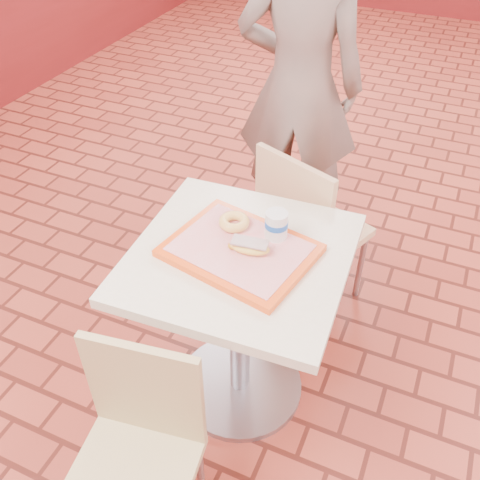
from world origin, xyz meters
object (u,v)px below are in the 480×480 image
at_px(customer, 299,87).
at_px(main_table, 240,304).
at_px(chair_main_back, 306,226).
at_px(long_john_donut, 249,247).
at_px(paper_cup, 276,225).
at_px(chair_main_front, 138,446).
at_px(serving_tray, 240,250).
at_px(ring_donut, 234,222).

bearing_deg(customer, main_table, 90.24).
relative_size(main_table, chair_main_back, 0.89).
height_order(long_john_donut, paper_cup, paper_cup).
bearing_deg(chair_main_front, serving_tray, 74.34).
bearing_deg(chair_main_back, customer, -44.37).
bearing_deg(main_table, paper_cup, 48.80).
bearing_deg(chair_main_front, chair_main_back, 74.75).
distance_m(chair_main_front, customer, 1.82).
relative_size(serving_tray, paper_cup, 4.74).
xyz_separation_m(serving_tray, long_john_donut, (0.04, -0.01, 0.04)).
distance_m(chair_main_back, long_john_donut, 0.69).
relative_size(ring_donut, paper_cup, 1.10).
relative_size(chair_main_back, paper_cup, 8.78).
height_order(customer, paper_cup, customer).
distance_m(main_table, customer, 1.23).
distance_m(chair_main_back, paper_cup, 0.61).
xyz_separation_m(chair_main_back, long_john_donut, (-0.03, -0.60, 0.34)).
relative_size(chair_main_front, chair_main_back, 0.92).
height_order(chair_main_front, ring_donut, ring_donut).
height_order(main_table, serving_tray, serving_tray).
bearing_deg(chair_main_front, ring_donut, 80.67).
bearing_deg(long_john_donut, serving_tray, 166.56).
distance_m(serving_tray, long_john_donut, 0.05).
bearing_deg(paper_cup, serving_tray, -131.20).
bearing_deg(chair_main_front, main_table, 74.34).
bearing_deg(ring_donut, paper_cup, 1.99).
bearing_deg(customer, serving_tray, 90.24).
bearing_deg(long_john_donut, ring_donut, 133.73).
xyz_separation_m(main_table, long_john_donut, (0.04, -0.01, 0.30)).
bearing_deg(main_table, chair_main_back, 83.61).
xyz_separation_m(customer, paper_cup, (0.28, -1.06, -0.02)).
xyz_separation_m(chair_main_back, ring_donut, (-0.13, -0.49, 0.33)).
height_order(chair_main_front, chair_main_back, chair_main_back).
bearing_deg(long_john_donut, chair_main_front, -100.68).
height_order(customer, long_john_donut, customer).
distance_m(chair_main_front, long_john_donut, 0.72).
bearing_deg(chair_main_front, paper_cup, 68.31).
bearing_deg(serving_tray, long_john_donut, -13.44).
bearing_deg(ring_donut, main_table, -56.06).
bearing_deg(main_table, serving_tray, 180.00).
distance_m(chair_main_front, chair_main_back, 1.20).
xyz_separation_m(chair_main_back, serving_tray, (-0.07, -0.59, 0.30)).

